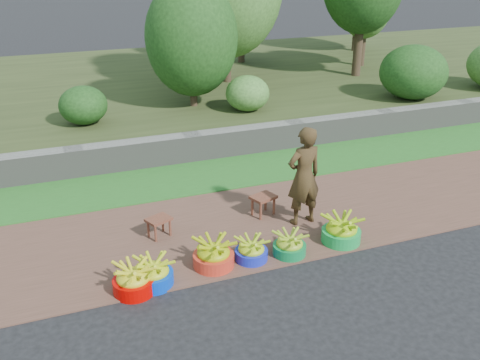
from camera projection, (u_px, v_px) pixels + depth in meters
name	position (u px, v px, depth m)	size (l,w,h in m)	color
ground_plane	(279.00, 268.00, 7.07)	(120.00, 120.00, 0.00)	black
dirt_shoulder	(245.00, 225.00, 8.14)	(80.00, 2.50, 0.02)	brown
grass_verge	(205.00, 176.00, 9.84)	(80.00, 1.50, 0.04)	#276B23
retaining_wall	(192.00, 147.00, 10.47)	(80.00, 0.35, 0.55)	slate
earth_bank	(143.00, 90.00, 14.66)	(80.00, 10.00, 0.50)	#35411E
vegetation	(66.00, 5.00, 12.54)	(33.74, 7.97, 4.25)	#3A2C1E
basin_a	(134.00, 280.00, 6.53)	(0.52, 0.52, 0.39)	#C70300
basin_b	(153.00, 273.00, 6.67)	(0.50, 0.50, 0.37)	#0239D3
basin_c	(214.00, 255.00, 7.04)	(0.55, 0.55, 0.41)	red
basin_d	(251.00, 251.00, 7.20)	(0.45, 0.45, 0.33)	#1826C9
basin_e	(290.00, 245.00, 7.32)	(0.46, 0.46, 0.34)	#0E773B
basin_f	(341.00, 231.00, 7.61)	(0.56, 0.56, 0.42)	green
stool_left	(159.00, 222.00, 7.71)	(0.41, 0.37, 0.30)	brown
stool_right	(263.00, 200.00, 8.33)	(0.44, 0.39, 0.33)	brown
vendor_woman	(304.00, 176.00, 7.90)	(0.56, 0.37, 1.53)	black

